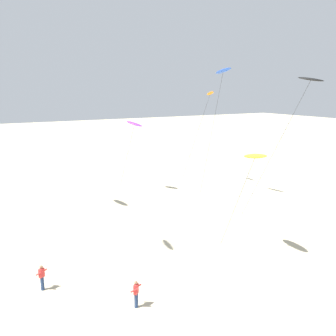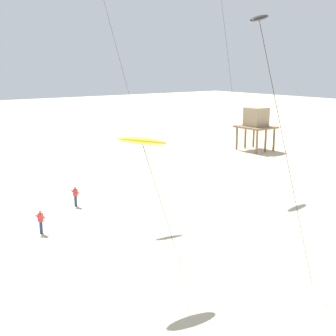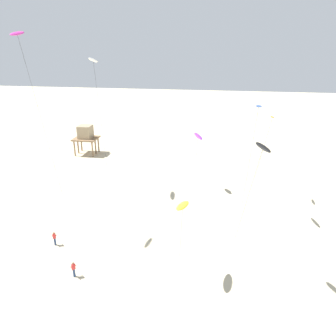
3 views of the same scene
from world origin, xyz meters
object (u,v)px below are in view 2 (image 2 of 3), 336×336
object	(u,v)px
kite_yellow	(143,141)
kite_black	(261,26)
kite_flyer_nearest	(75,196)
kite_flyer_middle	(41,221)
stilt_house	(256,120)

from	to	relation	value
kite_yellow	kite_black	bearing A→B (deg)	10.15
kite_flyer_nearest	kite_flyer_middle	size ratio (longest dim) A/B	1.00
kite_yellow	stilt_house	world-z (taller)	kite_yellow
kite_black	kite_yellow	xyz separation A→B (m)	(-6.49, -1.16, -5.20)
kite_flyer_middle	kite_flyer_nearest	bearing A→B (deg)	133.05
kite_yellow	kite_flyer_middle	distance (m)	12.43
kite_yellow	stilt_house	bearing A→B (deg)	124.66
kite_black	kite_yellow	distance (m)	8.40
kite_yellow	kite_flyer_nearest	size ratio (longest dim) A/B	4.86
kite_black	kite_yellow	size ratio (longest dim) A/B	1.66
kite_black	stilt_house	world-z (taller)	kite_black
kite_black	kite_flyer_middle	distance (m)	20.81
kite_flyer_nearest	kite_yellow	bearing A→B (deg)	-11.13
kite_flyer_nearest	kite_flyer_middle	bearing A→B (deg)	-46.95
kite_black	kite_flyer_middle	xyz separation A→B (m)	(-16.75, -2.93, -11.99)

